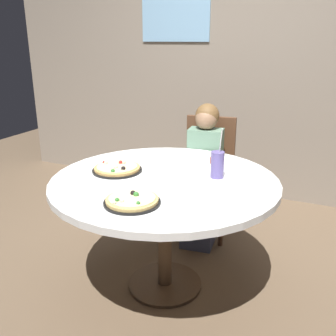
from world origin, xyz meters
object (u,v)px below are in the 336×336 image
Objects in this scene: dining_table at (165,191)px; sauce_bowl at (215,160)px; chair_wooden at (208,169)px; pizza_cheese at (117,169)px; soda_cup at (217,165)px; plate_small at (172,179)px; pizza_veggie at (132,201)px; diner_child at (202,182)px.

dining_table is 19.42× the size of sauce_bowl.
chair_wooden is 3.03× the size of pizza_cheese.
sauce_bowl is (-0.09, 0.26, -0.06)m from soda_cup.
plate_small is (0.06, -0.87, 0.22)m from chair_wooden.
chair_wooden is at bearing 90.67° from dining_table.
chair_wooden is 13.57× the size of sauce_bowl.
pizza_veggie is at bearing -50.19° from pizza_cheese.
sauce_bowl is at bearing 109.46° from soda_cup.
pizza_cheese is at bearing -115.75° from diner_child.
diner_child reaches higher than soda_cup.
plate_small reaches higher than dining_table.
sauce_bowl is (0.20, -0.47, 0.24)m from chair_wooden.
soda_cup reaches higher than dining_table.
pizza_cheese is (-0.34, -0.70, 0.28)m from diner_child.
plate_small is (0.05, 0.40, -0.01)m from pizza_veggie.
sauce_bowl is (0.52, 0.41, 0.00)m from pizza_cheese.
pizza_veggie and pizza_cheese have the same top height.
soda_cup is (0.28, 0.14, 0.16)m from dining_table.
chair_wooden is at bearing 70.12° from pizza_cheese.
plate_small is at bearing -148.67° from soda_cup.
chair_wooden reaches higher than dining_table.
pizza_veggie is at bearing -89.73° from dining_table.
soda_cup is (0.28, 0.54, 0.06)m from pizza_veggie.
sauce_bowl is at bearing 70.95° from plate_small.
soda_cup reaches higher than pizza_veggie.
pizza_cheese is at bearing -179.42° from dining_table.
pizza_veggie reaches higher than plate_small.
sauce_bowl is at bearing 38.41° from pizza_cheese.
dining_table is 7.55× the size of plate_small.
soda_cup is at bearing 31.33° from plate_small.
diner_child reaches higher than pizza_cheese.
pizza_cheese is 0.38m from plate_small.
dining_table is 0.36m from soda_cup.
chair_wooden is at bearing 95.89° from diner_child.
pizza_veggie is 0.41m from plate_small.
dining_table is at bearing -152.82° from soda_cup.
pizza_veggie reaches higher than dining_table.
soda_cup is at bearing 27.18° from dining_table.
dining_table is 0.10m from plate_small.
plate_small is at bearing 3.44° from dining_table.
dining_table is 1.26× the size of diner_child.
soda_cup is 0.28m from plate_small.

